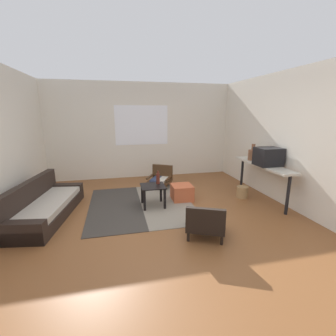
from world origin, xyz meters
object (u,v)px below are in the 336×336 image
at_px(coffee_table, 153,191).
at_px(crt_television, 268,157).
at_px(couch, 44,206).
at_px(wicker_basket, 242,192).
at_px(clay_vase, 253,154).
at_px(glass_bottle, 158,178).
at_px(armchair_by_window, 161,177).
at_px(console_shelf, 263,168).
at_px(ottoman_orange, 182,192).
at_px(armchair_striped_foreground, 206,222).

bearing_deg(coffee_table, crt_television, -6.66).
height_order(couch, wicker_basket, couch).
relative_size(crt_television, wicker_basket, 1.94).
distance_m(clay_vase, glass_bottle, 2.30).
bearing_deg(clay_vase, armchair_by_window, 152.93).
distance_m(coffee_table, console_shelf, 2.41).
bearing_deg(wicker_basket, console_shelf, -28.90).
height_order(armchair_by_window, ottoman_orange, armchair_by_window).
height_order(coffee_table, crt_television, crt_television).
bearing_deg(crt_television, ottoman_orange, 163.77).
height_order(crt_television, wicker_basket, crt_television).
distance_m(crt_television, wicker_basket, 0.98).
height_order(ottoman_orange, console_shelf, console_shelf).
height_order(couch, console_shelf, console_shelf).
bearing_deg(coffee_table, glass_bottle, 40.64).
height_order(couch, clay_vase, clay_vase).
xyz_separation_m(console_shelf, clay_vase, (0.00, 0.42, 0.22)).
bearing_deg(armchair_by_window, ottoman_orange, -76.04).
relative_size(armchair_by_window, clay_vase, 1.99).
xyz_separation_m(coffee_table, clay_vase, (2.38, 0.28, 0.60)).
bearing_deg(armchair_striped_foreground, glass_bottle, 107.51).
distance_m(console_shelf, crt_television, 0.31).
bearing_deg(wicker_basket, glass_bottle, 178.36).
distance_m(coffee_table, ottoman_orange, 0.73).
distance_m(ottoman_orange, wicker_basket, 1.38).
distance_m(armchair_by_window, crt_television, 2.63).
distance_m(couch, wicker_basket, 4.08).
relative_size(ottoman_orange, clay_vase, 1.17).
bearing_deg(glass_bottle, clay_vase, 4.46).
height_order(armchair_striped_foreground, console_shelf, console_shelf).
distance_m(armchair_by_window, armchair_striped_foreground, 2.67).
distance_m(ottoman_orange, clay_vase, 1.87).
bearing_deg(wicker_basket, couch, -178.42).
relative_size(glass_bottle, wicker_basket, 1.09).
relative_size(coffee_table, wicker_basket, 1.90).
relative_size(coffee_table, armchair_by_window, 0.65).
bearing_deg(crt_television, couch, 177.20).
xyz_separation_m(couch, armchair_by_window, (2.43, 1.35, 0.02)).
bearing_deg(armchair_striped_foreground, coffee_table, 113.26).
bearing_deg(console_shelf, wicker_basket, 151.10).
height_order(clay_vase, glass_bottle, clay_vase).
bearing_deg(glass_bottle, ottoman_orange, 11.52).
bearing_deg(console_shelf, couch, 179.07).
bearing_deg(coffee_table, armchair_striped_foreground, -66.74).
xyz_separation_m(ottoman_orange, console_shelf, (1.71, -0.35, 0.54)).
relative_size(couch, armchair_striped_foreground, 2.71).
distance_m(couch, crt_television, 4.48).
bearing_deg(glass_bottle, crt_television, -9.66).
distance_m(console_shelf, wicker_basket, 0.70).
height_order(armchair_by_window, console_shelf, console_shelf).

